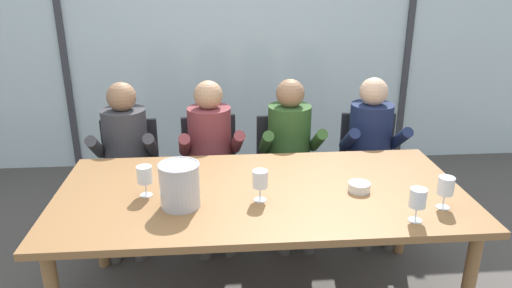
{
  "coord_description": "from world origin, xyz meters",
  "views": [
    {
      "loc": [
        -0.22,
        -2.44,
        1.95
      ],
      "look_at": [
        0.0,
        0.35,
        0.91
      ],
      "focal_mm": 33.47,
      "sensor_mm": 36.0,
      "label": 1
    }
  ],
  "objects_px": {
    "wine_glass_by_right_taster": "(145,175)",
    "person_maroon_top": "(211,152)",
    "person_navy_polo": "(372,147)",
    "wine_glass_by_left_taster": "(418,199)",
    "dining_table": "(261,200)",
    "person_charcoal_jacket": "(125,154)",
    "chair_left_of_center": "(211,165)",
    "person_olive_shirt": "(291,149)",
    "chair_near_curtain": "(130,170)",
    "chair_center": "(285,164)",
    "wine_glass_near_bucket": "(446,186)",
    "chair_right_of_center": "(368,162)",
    "tasting_bowl": "(359,187)",
    "wine_glass_center_pour": "(260,180)",
    "ice_bucket_primary": "(180,185)"
  },
  "relations": [
    {
      "from": "person_maroon_top",
      "to": "chair_left_of_center",
      "type": "bearing_deg",
      "value": 86.26
    },
    {
      "from": "chair_right_of_center",
      "to": "wine_glass_center_pour",
      "type": "height_order",
      "value": "wine_glass_center_pour"
    },
    {
      "from": "person_maroon_top",
      "to": "person_olive_shirt",
      "type": "relative_size",
      "value": 1.0
    },
    {
      "from": "chair_near_curtain",
      "to": "chair_right_of_center",
      "type": "xyz_separation_m",
      "value": [
        1.84,
        0.01,
        0.0
      ]
    },
    {
      "from": "person_olive_shirt",
      "to": "dining_table",
      "type": "bearing_deg",
      "value": -110.87
    },
    {
      "from": "chair_center",
      "to": "wine_glass_near_bucket",
      "type": "relative_size",
      "value": 5.0
    },
    {
      "from": "person_charcoal_jacket",
      "to": "tasting_bowl",
      "type": "relative_size",
      "value": 9.51
    },
    {
      "from": "chair_near_curtain",
      "to": "tasting_bowl",
      "type": "bearing_deg",
      "value": -34.65
    },
    {
      "from": "wine_glass_near_bucket",
      "to": "wine_glass_by_right_taster",
      "type": "xyz_separation_m",
      "value": [
        -1.58,
        0.27,
        0.0
      ]
    },
    {
      "from": "person_navy_polo",
      "to": "chair_near_curtain",
      "type": "bearing_deg",
      "value": 177.58
    },
    {
      "from": "person_navy_polo",
      "to": "wine_glass_center_pour",
      "type": "relative_size",
      "value": 6.84
    },
    {
      "from": "chair_near_curtain",
      "to": "chair_left_of_center",
      "type": "bearing_deg",
      "value": 3.04
    },
    {
      "from": "wine_glass_near_bucket",
      "to": "chair_right_of_center",
      "type": "bearing_deg",
      "value": 90.3
    },
    {
      "from": "dining_table",
      "to": "person_charcoal_jacket",
      "type": "bearing_deg",
      "value": 137.62
    },
    {
      "from": "wine_glass_center_pour",
      "to": "wine_glass_by_right_taster",
      "type": "distance_m",
      "value": 0.64
    },
    {
      "from": "chair_near_curtain",
      "to": "chair_center",
      "type": "distance_m",
      "value": 1.19
    },
    {
      "from": "person_maroon_top",
      "to": "wine_glass_center_pour",
      "type": "xyz_separation_m",
      "value": [
        0.28,
        -0.95,
        0.2
      ]
    },
    {
      "from": "wine_glass_by_right_taster",
      "to": "person_maroon_top",
      "type": "bearing_deg",
      "value": 67.54
    },
    {
      "from": "chair_left_of_center",
      "to": "person_olive_shirt",
      "type": "relative_size",
      "value": 0.73
    },
    {
      "from": "person_navy_polo",
      "to": "wine_glass_center_pour",
      "type": "xyz_separation_m",
      "value": [
        -0.93,
        -0.95,
        0.2
      ]
    },
    {
      "from": "person_maroon_top",
      "to": "tasting_bowl",
      "type": "bearing_deg",
      "value": -51.38
    },
    {
      "from": "dining_table",
      "to": "chair_near_curtain",
      "type": "relative_size",
      "value": 2.65
    },
    {
      "from": "person_olive_shirt",
      "to": "chair_left_of_center",
      "type": "bearing_deg",
      "value": 164.71
    },
    {
      "from": "chair_near_curtain",
      "to": "ice_bucket_primary",
      "type": "bearing_deg",
      "value": -67.15
    },
    {
      "from": "dining_table",
      "to": "chair_center",
      "type": "xyz_separation_m",
      "value": [
        0.28,
        0.95,
        -0.19
      ]
    },
    {
      "from": "tasting_bowl",
      "to": "chair_left_of_center",
      "type": "bearing_deg",
      "value": 129.4
    },
    {
      "from": "person_charcoal_jacket",
      "to": "person_navy_polo",
      "type": "height_order",
      "value": "same"
    },
    {
      "from": "wine_glass_near_bucket",
      "to": "chair_left_of_center",
      "type": "bearing_deg",
      "value": 134.36
    },
    {
      "from": "chair_near_curtain",
      "to": "person_charcoal_jacket",
      "type": "distance_m",
      "value": 0.21
    },
    {
      "from": "wine_glass_by_left_taster",
      "to": "wine_glass_center_pour",
      "type": "bearing_deg",
      "value": 159.37
    },
    {
      "from": "dining_table",
      "to": "person_olive_shirt",
      "type": "xyz_separation_m",
      "value": [
        0.3,
        0.83,
        -0.01
      ]
    },
    {
      "from": "chair_right_of_center",
      "to": "person_maroon_top",
      "type": "distance_m",
      "value": 1.24
    },
    {
      "from": "dining_table",
      "to": "chair_center",
      "type": "relative_size",
      "value": 2.65
    },
    {
      "from": "wine_glass_near_bucket",
      "to": "person_navy_polo",
      "type": "bearing_deg",
      "value": 91.21
    },
    {
      "from": "person_olive_shirt",
      "to": "person_charcoal_jacket",
      "type": "bearing_deg",
      "value": 178.79
    },
    {
      "from": "person_maroon_top",
      "to": "wine_glass_center_pour",
      "type": "height_order",
      "value": "person_maroon_top"
    },
    {
      "from": "dining_table",
      "to": "tasting_bowl",
      "type": "relative_size",
      "value": 18.42
    },
    {
      "from": "person_maroon_top",
      "to": "person_navy_polo",
      "type": "bearing_deg",
      "value": -5.07
    },
    {
      "from": "wine_glass_by_left_taster",
      "to": "wine_glass_by_right_taster",
      "type": "height_order",
      "value": "same"
    },
    {
      "from": "chair_right_of_center",
      "to": "tasting_bowl",
      "type": "xyz_separation_m",
      "value": [
        -0.38,
        -1.01,
        0.28
      ]
    },
    {
      "from": "tasting_bowl",
      "to": "person_charcoal_jacket",
      "type": "bearing_deg",
      "value": 148.81
    },
    {
      "from": "person_charcoal_jacket",
      "to": "wine_glass_by_right_taster",
      "type": "relative_size",
      "value": 6.84
    },
    {
      "from": "chair_left_of_center",
      "to": "wine_glass_by_right_taster",
      "type": "distance_m",
      "value": 1.12
    },
    {
      "from": "person_navy_polo",
      "to": "wine_glass_by_left_taster",
      "type": "distance_m",
      "value": 1.27
    },
    {
      "from": "person_maroon_top",
      "to": "person_navy_polo",
      "type": "height_order",
      "value": "same"
    },
    {
      "from": "person_maroon_top",
      "to": "wine_glass_by_left_taster",
      "type": "height_order",
      "value": "person_maroon_top"
    },
    {
      "from": "dining_table",
      "to": "tasting_bowl",
      "type": "xyz_separation_m",
      "value": [
        0.55,
        -0.06,
        0.09
      ]
    },
    {
      "from": "chair_left_of_center",
      "to": "dining_table",
      "type": "bearing_deg",
      "value": -81.39
    },
    {
      "from": "person_charcoal_jacket",
      "to": "dining_table",
      "type": "bearing_deg",
      "value": -44.88
    },
    {
      "from": "tasting_bowl",
      "to": "ice_bucket_primary",
      "type": "bearing_deg",
      "value": -174.41
    }
  ]
}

